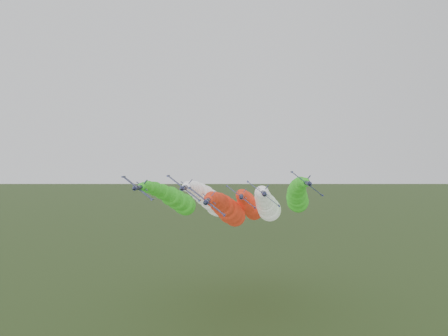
{
  "coord_description": "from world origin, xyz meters",
  "views": [
    {
      "loc": [
        4.61,
        -99.72,
        48.16
      ],
      "look_at": [
        -0.0,
        9.36,
        46.87
      ],
      "focal_mm": 35.0,
      "sensor_mm": 36.0,
      "label": 1
    }
  ],
  "objects_px": {
    "jet_inner_right": "(266,204)",
    "jet_trail": "(249,205)",
    "jet_inner_left": "(210,200)",
    "jet_lead": "(227,209)",
    "jet_outer_right": "(298,196)",
    "jet_outer_left": "(175,199)"
  },
  "relations": [
    {
      "from": "jet_inner_right",
      "to": "jet_trail",
      "type": "relative_size",
      "value": 1.01
    },
    {
      "from": "jet_inner_left",
      "to": "jet_trail",
      "type": "height_order",
      "value": "jet_inner_left"
    },
    {
      "from": "jet_outer_left",
      "to": "jet_lead",
      "type": "bearing_deg",
      "value": -45.22
    },
    {
      "from": "jet_lead",
      "to": "jet_trail",
      "type": "bearing_deg",
      "value": 73.78
    },
    {
      "from": "jet_inner_left",
      "to": "jet_outer_right",
      "type": "distance_m",
      "value": 31.27
    },
    {
      "from": "jet_lead",
      "to": "jet_inner_right",
      "type": "xyz_separation_m",
      "value": [
        13.09,
        14.73,
        0.36
      ]
    },
    {
      "from": "jet_inner_right",
      "to": "jet_outer_right",
      "type": "height_order",
      "value": "jet_outer_right"
    },
    {
      "from": "jet_lead",
      "to": "jet_inner_left",
      "type": "bearing_deg",
      "value": 120.25
    },
    {
      "from": "jet_lead",
      "to": "jet_trail",
      "type": "xyz_separation_m",
      "value": [
        7.28,
        25.02,
        -0.86
      ]
    },
    {
      "from": "jet_inner_right",
      "to": "jet_outer_left",
      "type": "height_order",
      "value": "jet_outer_left"
    },
    {
      "from": "jet_inner_right",
      "to": "jet_trail",
      "type": "distance_m",
      "value": 11.89
    },
    {
      "from": "jet_lead",
      "to": "jet_inner_right",
      "type": "bearing_deg",
      "value": 48.36
    },
    {
      "from": "jet_inner_left",
      "to": "jet_inner_right",
      "type": "relative_size",
      "value": 0.99
    },
    {
      "from": "jet_inner_right",
      "to": "jet_trail",
      "type": "height_order",
      "value": "jet_inner_right"
    },
    {
      "from": "jet_lead",
      "to": "jet_inner_right",
      "type": "distance_m",
      "value": 19.71
    },
    {
      "from": "jet_outer_left",
      "to": "jet_trail",
      "type": "height_order",
      "value": "jet_outer_left"
    },
    {
      "from": "jet_inner_right",
      "to": "jet_outer_right",
      "type": "bearing_deg",
      "value": 14.79
    },
    {
      "from": "jet_inner_left",
      "to": "jet_inner_right",
      "type": "bearing_deg",
      "value": 11.17
    },
    {
      "from": "jet_inner_right",
      "to": "jet_trail",
      "type": "bearing_deg",
      "value": 119.44
    },
    {
      "from": "jet_lead",
      "to": "jet_inner_right",
      "type": "relative_size",
      "value": 0.99
    },
    {
      "from": "jet_outer_right",
      "to": "jet_trail",
      "type": "distance_m",
      "value": 18.83
    },
    {
      "from": "jet_lead",
      "to": "jet_outer_left",
      "type": "bearing_deg",
      "value": 134.78
    }
  ]
}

